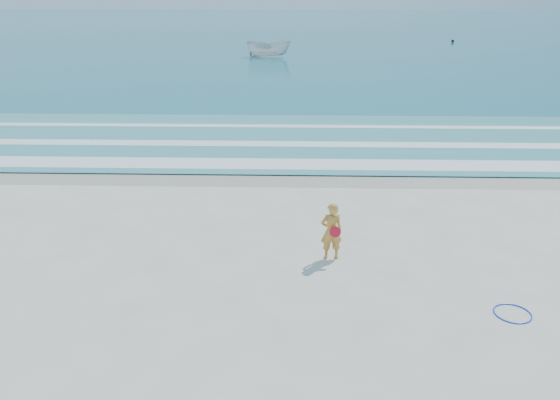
{
  "coord_description": "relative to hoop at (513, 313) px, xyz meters",
  "views": [
    {
      "loc": [
        0.4,
        -9.39,
        6.12
      ],
      "look_at": [
        -0.0,
        4.0,
        1.0
      ],
      "focal_mm": 35.0,
      "sensor_mm": 36.0,
      "label": 1
    }
  ],
  "objects": [
    {
      "name": "ocean",
      "position": [
        -4.84,
        104.73,
        0.01
      ],
      "size": [
        400.0,
        190.0,
        0.04
      ],
      "primitive_type": "cube",
      "color": "#19727F",
      "rests_on": "ground"
    },
    {
      "name": "wet_sand",
      "position": [
        -4.84,
        8.73,
        -0.01
      ],
      "size": [
        400.0,
        2.4,
        0.0
      ],
      "primitive_type": "cube",
      "color": "#B2A893",
      "rests_on": "ground"
    },
    {
      "name": "buoy",
      "position": [
        15.54,
        63.53,
        0.21
      ],
      "size": [
        0.37,
        0.37,
        0.37
      ],
      "primitive_type": "sphere",
      "color": "black",
      "rests_on": "ocean"
    },
    {
      "name": "shallow",
      "position": [
        -4.84,
        13.73,
        0.03
      ],
      "size": [
        400.0,
        10.0,
        0.01
      ],
      "primitive_type": "cube",
      "color": "#59B7AD",
      "rests_on": "ocean"
    },
    {
      "name": "foam_near",
      "position": [
        -4.84,
        10.03,
        0.04
      ],
      "size": [
        400.0,
        1.4,
        0.01
      ],
      "primitive_type": "cube",
      "color": "white",
      "rests_on": "shallow"
    },
    {
      "name": "ground",
      "position": [
        -4.84,
        -0.27,
        -0.01
      ],
      "size": [
        400.0,
        400.0,
        0.0
      ],
      "primitive_type": "plane",
      "color": "silver",
      "rests_on": "ground"
    },
    {
      "name": "boat",
      "position": [
        -7.23,
        46.07,
        0.88
      ],
      "size": [
        4.54,
        2.05,
        1.7
      ],
      "primitive_type": "imported",
      "rotation": [
        0.0,
        0.0,
        1.48
      ],
      "color": "silver",
      "rests_on": "ocean"
    },
    {
      "name": "foam_mid",
      "position": [
        -4.84,
        12.93,
        0.04
      ],
      "size": [
        400.0,
        0.9,
        0.01
      ],
      "primitive_type": "cube",
      "color": "white",
      "rests_on": "shallow"
    },
    {
      "name": "hoop",
      "position": [
        0.0,
        0.0,
        0.0
      ],
      "size": [
        0.76,
        0.76,
        0.03
      ],
      "primitive_type": "torus",
      "rotation": [
        0.0,
        0.0,
        -0.02
      ],
      "color": "#0B39D5",
      "rests_on": "ground"
    },
    {
      "name": "foam_far",
      "position": [
        -4.84,
        16.23,
        0.04
      ],
      "size": [
        400.0,
        0.6,
        0.01
      ],
      "primitive_type": "cube",
      "color": "white",
      "rests_on": "shallow"
    },
    {
      "name": "woman",
      "position": [
        -3.56,
        2.39,
        0.71
      ],
      "size": [
        0.57,
        0.43,
        1.45
      ],
      "color": "orange",
      "rests_on": "ground"
    }
  ]
}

